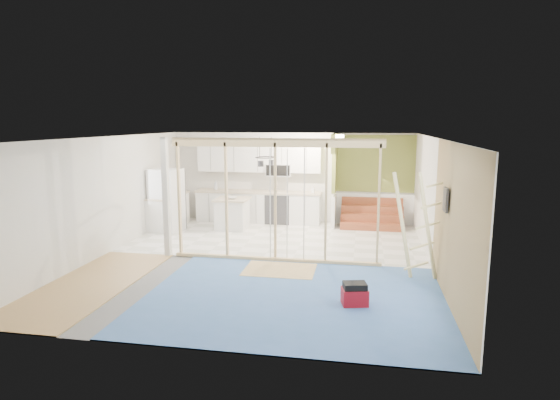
% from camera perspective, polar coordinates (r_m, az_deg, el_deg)
% --- Properties ---
extents(room, '(7.01, 8.01, 2.61)m').
position_cam_1_polar(room, '(9.73, -2.32, -0.05)').
color(room, slate).
rests_on(room, ground).
extents(floor_overlays, '(7.00, 8.00, 0.03)m').
position_cam_1_polar(floor_overlays, '(10.07, -1.79, -7.26)').
color(floor_overlays, white).
rests_on(floor_overlays, room).
extents(stud_frame, '(4.66, 0.14, 2.60)m').
position_cam_1_polar(stud_frame, '(9.74, -3.73, 1.67)').
color(stud_frame, beige).
rests_on(stud_frame, room).
extents(base_cabinets, '(4.45, 2.24, 0.93)m').
position_cam_1_polar(base_cabinets, '(13.47, -5.91, -0.98)').
color(base_cabinets, white).
rests_on(base_cabinets, room).
extents(upper_cabinets, '(3.60, 0.41, 0.85)m').
position_cam_1_polar(upper_cabinets, '(13.54, -2.34, 4.89)').
color(upper_cabinets, white).
rests_on(upper_cabinets, room).
extents(green_partition, '(2.25, 1.51, 2.60)m').
position_cam_1_polar(green_partition, '(13.17, 9.88, 0.79)').
color(green_partition, olive).
rests_on(green_partition, room).
extents(pot_rack, '(0.52, 0.52, 0.72)m').
position_cam_1_polar(pot_rack, '(11.54, -1.81, 4.96)').
color(pot_rack, black).
rests_on(pot_rack, room).
extents(sheathing_panel, '(0.02, 4.00, 2.60)m').
position_cam_1_polar(sheathing_panel, '(7.68, 20.49, -3.28)').
color(sheathing_panel, '#9D8755').
rests_on(sheathing_panel, room).
extents(electrical_panel, '(0.04, 0.30, 0.40)m').
position_cam_1_polar(electrical_panel, '(8.18, 19.55, 0.04)').
color(electrical_panel, '#3C3C41').
rests_on(electrical_panel, room).
extents(ceiling_light, '(0.32, 0.32, 0.08)m').
position_cam_1_polar(ceiling_light, '(12.39, 7.07, 7.73)').
color(ceiling_light, '#FFEABF').
rests_on(ceiling_light, room).
extents(fridge, '(0.84, 0.81, 1.69)m').
position_cam_1_polar(fridge, '(12.77, -13.64, -0.07)').
color(fridge, white).
rests_on(fridge, room).
extents(island, '(0.89, 0.89, 0.86)m').
position_cam_1_polar(island, '(12.80, -5.83, -1.72)').
color(island, white).
rests_on(island, room).
extents(bowl, '(0.31, 0.31, 0.06)m').
position_cam_1_polar(bowl, '(12.61, -5.80, 0.25)').
color(bowl, silver).
rests_on(bowl, island).
extents(soap_bottle_a, '(0.14, 0.14, 0.27)m').
position_cam_1_polar(soap_bottle_a, '(13.96, -7.84, 1.83)').
color(soap_bottle_a, silver).
rests_on(soap_bottle_a, base_cabinets).
extents(soap_bottle_b, '(0.10, 0.10, 0.18)m').
position_cam_1_polar(soap_bottle_b, '(13.21, 4.05, 1.27)').
color(soap_bottle_b, white).
rests_on(soap_bottle_b, base_cabinets).
extents(toolbox, '(0.46, 0.38, 0.38)m').
position_cam_1_polar(toolbox, '(7.73, 9.09, -11.33)').
color(toolbox, maroon).
rests_on(toolbox, room).
extents(ladder, '(1.06, 0.23, 2.01)m').
position_cam_1_polar(ladder, '(8.93, 16.50, -3.09)').
color(ladder, '#F1E093').
rests_on(ladder, room).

